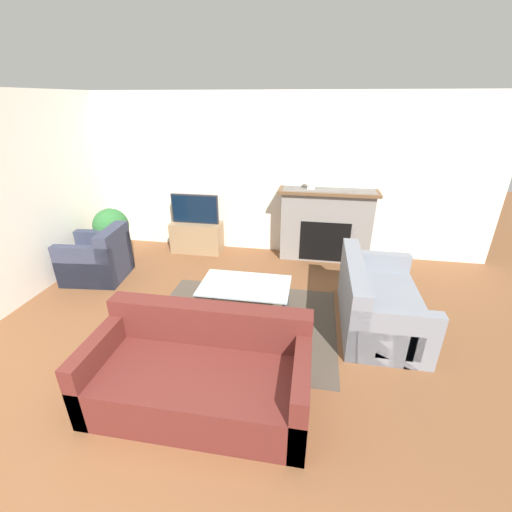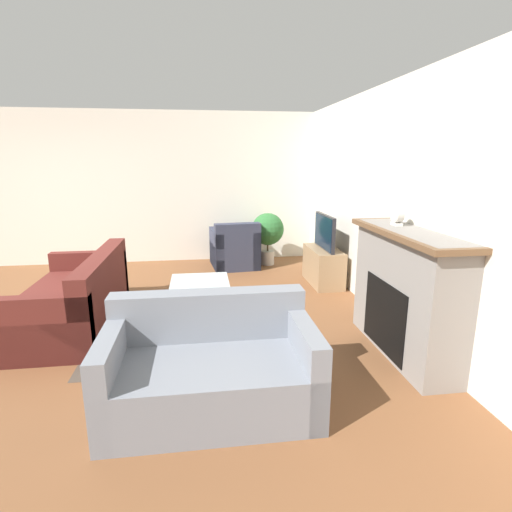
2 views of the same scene
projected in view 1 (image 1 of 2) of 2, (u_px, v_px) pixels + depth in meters
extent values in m
plane|color=brown|center=(129.00, 486.00, 2.50)|extent=(20.00, 20.00, 0.00)
cube|color=silver|center=(246.00, 176.00, 5.94)|extent=(8.30, 0.06, 2.70)
cube|color=silver|center=(4.00, 205.00, 4.33)|extent=(0.06, 7.45, 2.70)
cube|color=#4C4238|center=(242.00, 322.00, 4.32)|extent=(2.33, 1.89, 0.00)
cube|color=gray|center=(326.00, 225.00, 5.83)|extent=(1.50, 0.39, 1.22)
cube|color=black|center=(325.00, 242.00, 5.75)|extent=(0.82, 0.01, 0.68)
cube|color=brown|center=(329.00, 192.00, 5.56)|extent=(1.62, 0.45, 0.05)
cube|color=#997A56|center=(197.00, 237.00, 6.24)|extent=(0.90, 0.41, 0.55)
cube|color=#232328|center=(195.00, 209.00, 6.02)|extent=(0.84, 0.05, 0.52)
cube|color=black|center=(194.00, 209.00, 5.99)|extent=(0.80, 0.01, 0.48)
cube|color=#5B231E|center=(200.00, 385.00, 3.10)|extent=(1.95, 0.96, 0.42)
cube|color=#5B231E|center=(209.00, 323.00, 3.27)|extent=(1.95, 0.20, 0.40)
cube|color=#5B231E|center=(106.00, 363.00, 3.19)|extent=(0.14, 0.96, 0.66)
cube|color=#5B231E|center=(301.00, 388.00, 2.91)|extent=(0.14, 0.96, 0.66)
cube|color=gray|center=(380.00, 309.00, 4.21)|extent=(0.91, 1.57, 0.42)
cube|color=gray|center=(354.00, 278.00, 4.09)|extent=(0.20, 1.57, 0.40)
cube|color=gray|center=(392.00, 338.00, 3.52)|extent=(0.91, 0.14, 0.66)
cube|color=gray|center=(373.00, 274.00, 4.80)|extent=(0.91, 0.14, 0.66)
cube|color=#33384C|center=(97.00, 265.00, 5.33)|extent=(0.93, 0.85, 0.42)
cube|color=#33384C|center=(113.00, 241.00, 5.14)|extent=(0.28, 0.79, 0.40)
cube|color=#33384C|center=(105.00, 250.00, 5.56)|extent=(0.87, 0.23, 0.66)
cube|color=#33384C|center=(84.00, 267.00, 4.99)|extent=(0.87, 0.23, 0.66)
cylinder|color=#333338|center=(199.00, 310.00, 4.21)|extent=(0.04, 0.04, 0.42)
cylinder|color=#333338|center=(283.00, 318.00, 4.05)|extent=(0.04, 0.04, 0.42)
cylinder|color=#333338|center=(213.00, 285.00, 4.76)|extent=(0.04, 0.04, 0.42)
cylinder|color=#333338|center=(288.00, 292.00, 4.60)|extent=(0.04, 0.04, 0.42)
cube|color=silver|center=(245.00, 285.00, 4.31)|extent=(1.13, 0.69, 0.02)
cylinder|color=beige|center=(116.00, 254.00, 5.91)|extent=(0.24, 0.24, 0.25)
cylinder|color=#4C3823|center=(114.00, 243.00, 5.83)|extent=(0.03, 0.03, 0.17)
sphere|color=#2D6B33|center=(111.00, 226.00, 5.70)|extent=(0.57, 0.57, 0.57)
cube|color=beige|center=(311.00, 188.00, 5.61)|extent=(0.13, 0.07, 0.03)
cylinder|color=beige|center=(311.00, 182.00, 5.57)|extent=(0.18, 0.07, 0.18)
cylinder|color=white|center=(311.00, 182.00, 5.54)|extent=(0.15, 0.00, 0.15)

